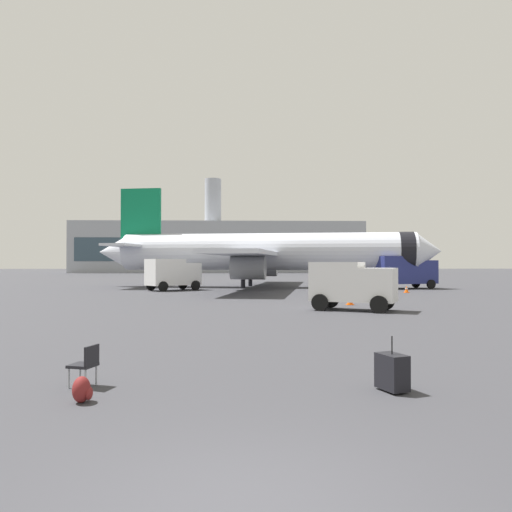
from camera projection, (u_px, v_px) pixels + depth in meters
name	position (u px, v px, depth m)	size (l,w,h in m)	color
ground_plane	(241.00, 507.00, 5.20)	(400.00, 400.00, 0.00)	#38383D
airplane_at_gate	(264.00, 252.00, 51.24)	(35.67, 32.35, 10.50)	silver
service_truck	(173.00, 273.00, 45.75)	(5.15, 4.66, 2.90)	white
fuel_truck	(404.00, 271.00, 48.91)	(6.41, 3.93, 3.20)	navy
cargo_van	(352.00, 283.00, 26.64)	(4.83, 3.83, 2.60)	white
safety_cone_near	(343.00, 281.00, 59.48)	(0.44, 0.44, 0.76)	#F2590C
safety_cone_mid	(406.00, 289.00, 42.20)	(0.44, 0.44, 0.60)	#F2590C
safety_cone_far	(350.00, 299.00, 30.05)	(0.44, 0.44, 0.72)	#F2590C
safety_cone_outer	(377.00, 293.00, 36.97)	(0.44, 0.44, 0.64)	#F2590C
rolling_suitcase	(392.00, 372.00, 9.88)	(0.60, 0.74, 1.10)	black
traveller_backpack	(82.00, 390.00, 9.08)	(0.36, 0.40, 0.48)	maroon
gate_chair	(86.00, 363.00, 10.23)	(0.60, 0.60, 0.86)	black
terminal_building	(219.00, 247.00, 132.88)	(74.15, 20.16, 24.99)	#9EA3AD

